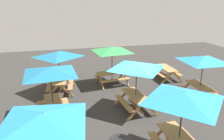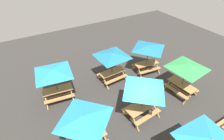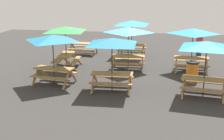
{
  "view_description": "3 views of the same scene",
  "coord_description": "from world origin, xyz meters",
  "px_view_note": "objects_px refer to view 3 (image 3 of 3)",
  "views": [
    {
      "loc": [
        8.44,
        -3.2,
        4.83
      ],
      "look_at": [
        -3.49,
        -0.13,
        0.9
      ],
      "focal_mm": 35.0,
      "sensor_mm": 36.0,
      "label": 1
    },
    {
      "loc": [
        4.68,
        4.99,
        8.08
      ],
      "look_at": [
        -0.27,
        -3.54,
        0.9
      ],
      "focal_mm": 28.0,
      "sensor_mm": 36.0,
      "label": 2
    },
    {
      "loc": [
        2.11,
        -16.3,
        4.36
      ],
      "look_at": [
        -0.27,
        -3.54,
        0.9
      ],
      "focal_mm": 50.0,
      "sensor_mm": 36.0,
      "label": 3
    }
  ],
  "objects_px": {
    "picnic_table_2": "(112,45)",
    "picnic_table_3": "(193,34)",
    "picnic_table_1": "(83,46)",
    "picnic_table_5": "(128,33)",
    "picnic_table_7": "(53,42)",
    "picnic_table_4": "(207,49)",
    "trash_bin_orange": "(192,72)",
    "picnic_table_6": "(132,25)",
    "picnic_table_0": "(65,32)",
    "person_standing": "(199,46)"
  },
  "relations": [
    {
      "from": "picnic_table_5",
      "to": "picnic_table_4",
      "type": "bearing_deg",
      "value": -50.37
    },
    {
      "from": "picnic_table_6",
      "to": "picnic_table_7",
      "type": "bearing_deg",
      "value": -109.89
    },
    {
      "from": "picnic_table_0",
      "to": "trash_bin_orange",
      "type": "relative_size",
      "value": 2.87
    },
    {
      "from": "picnic_table_7",
      "to": "picnic_table_0",
      "type": "bearing_deg",
      "value": 104.81
    },
    {
      "from": "picnic_table_0",
      "to": "picnic_table_1",
      "type": "xyz_separation_m",
      "value": [
        -0.04,
        3.6,
        -1.43
      ]
    },
    {
      "from": "picnic_table_6",
      "to": "picnic_table_7",
      "type": "xyz_separation_m",
      "value": [
        -2.75,
        -6.79,
        0.0
      ]
    },
    {
      "from": "picnic_table_2",
      "to": "trash_bin_orange",
      "type": "xyz_separation_m",
      "value": [
        3.51,
        1.9,
        -1.49
      ]
    },
    {
      "from": "trash_bin_orange",
      "to": "picnic_table_2",
      "type": "bearing_deg",
      "value": -151.58
    },
    {
      "from": "picnic_table_0",
      "to": "picnic_table_6",
      "type": "distance_m",
      "value": 4.92
    },
    {
      "from": "picnic_table_7",
      "to": "picnic_table_6",
      "type": "bearing_deg",
      "value": 74.58
    },
    {
      "from": "picnic_table_1",
      "to": "picnic_table_2",
      "type": "distance_m",
      "value": 7.87
    },
    {
      "from": "picnic_table_3",
      "to": "picnic_table_6",
      "type": "height_order",
      "value": "same"
    },
    {
      "from": "picnic_table_5",
      "to": "trash_bin_orange",
      "type": "height_order",
      "value": "picnic_table_5"
    },
    {
      "from": "person_standing",
      "to": "picnic_table_3",
      "type": "bearing_deg",
      "value": 73.18
    },
    {
      "from": "picnic_table_0",
      "to": "picnic_table_6",
      "type": "bearing_deg",
      "value": -46.79
    },
    {
      "from": "picnic_table_4",
      "to": "picnic_table_5",
      "type": "relative_size",
      "value": 1.2
    },
    {
      "from": "picnic_table_0",
      "to": "picnic_table_7",
      "type": "relative_size",
      "value": 1.2
    },
    {
      "from": "picnic_table_1",
      "to": "picnic_table_3",
      "type": "bearing_deg",
      "value": -24.62
    },
    {
      "from": "picnic_table_3",
      "to": "trash_bin_orange",
      "type": "relative_size",
      "value": 2.38
    },
    {
      "from": "picnic_table_0",
      "to": "person_standing",
      "type": "bearing_deg",
      "value": -72.59
    },
    {
      "from": "picnic_table_5",
      "to": "person_standing",
      "type": "xyz_separation_m",
      "value": [
        3.97,
        3.05,
        -1.1
      ]
    },
    {
      "from": "picnic_table_7",
      "to": "person_standing",
      "type": "xyz_separation_m",
      "value": [
        6.96,
        6.31,
        -1.1
      ]
    },
    {
      "from": "picnic_table_3",
      "to": "picnic_table_5",
      "type": "bearing_deg",
      "value": -175.32
    },
    {
      "from": "picnic_table_1",
      "to": "picnic_table_7",
      "type": "xyz_separation_m",
      "value": [
        0.47,
        -6.64,
        1.43
      ]
    },
    {
      "from": "picnic_table_2",
      "to": "picnic_table_4",
      "type": "relative_size",
      "value": 1.01
    },
    {
      "from": "picnic_table_0",
      "to": "picnic_table_3",
      "type": "distance_m",
      "value": 6.8
    },
    {
      "from": "picnic_table_1",
      "to": "picnic_table_7",
      "type": "relative_size",
      "value": 0.77
    },
    {
      "from": "picnic_table_2",
      "to": "trash_bin_orange",
      "type": "distance_m",
      "value": 4.26
    },
    {
      "from": "picnic_table_3",
      "to": "picnic_table_0",
      "type": "bearing_deg",
      "value": -175.16
    },
    {
      "from": "picnic_table_2",
      "to": "person_standing",
      "type": "relative_size",
      "value": 1.69
    },
    {
      "from": "picnic_table_4",
      "to": "picnic_table_7",
      "type": "bearing_deg",
      "value": -176.14
    },
    {
      "from": "picnic_table_2",
      "to": "picnic_table_3",
      "type": "height_order",
      "value": "same"
    },
    {
      "from": "picnic_table_0",
      "to": "picnic_table_4",
      "type": "distance_m",
      "value": 7.9
    },
    {
      "from": "picnic_table_0",
      "to": "trash_bin_orange",
      "type": "xyz_separation_m",
      "value": [
        6.73,
        -1.51,
        -1.49
      ]
    },
    {
      "from": "picnic_table_1",
      "to": "picnic_table_4",
      "type": "xyz_separation_m",
      "value": [
        7.11,
        -7.13,
        1.43
      ]
    },
    {
      "from": "picnic_table_2",
      "to": "picnic_table_4",
      "type": "distance_m",
      "value": 3.85
    },
    {
      "from": "picnic_table_5",
      "to": "picnic_table_7",
      "type": "bearing_deg",
      "value": -137.18
    },
    {
      "from": "picnic_table_3",
      "to": "picnic_table_4",
      "type": "relative_size",
      "value": 0.83
    },
    {
      "from": "picnic_table_5",
      "to": "person_standing",
      "type": "bearing_deg",
      "value": 33.06
    },
    {
      "from": "picnic_table_5",
      "to": "picnic_table_7",
      "type": "relative_size",
      "value": 1.0
    },
    {
      "from": "picnic_table_4",
      "to": "trash_bin_orange",
      "type": "distance_m",
      "value": 2.53
    },
    {
      "from": "picnic_table_2",
      "to": "person_standing",
      "type": "distance_m",
      "value": 7.96
    },
    {
      "from": "picnic_table_6",
      "to": "picnic_table_5",
      "type": "bearing_deg",
      "value": -83.79
    },
    {
      "from": "picnic_table_6",
      "to": "picnic_table_0",
      "type": "bearing_deg",
      "value": -128.16
    },
    {
      "from": "picnic_table_7",
      "to": "picnic_table_2",
      "type": "bearing_deg",
      "value": -1.09
    },
    {
      "from": "picnic_table_0",
      "to": "picnic_table_2",
      "type": "relative_size",
      "value": 1.0
    },
    {
      "from": "picnic_table_1",
      "to": "picnic_table_3",
      "type": "xyz_separation_m",
      "value": [
        6.83,
        -3.18,
        1.43
      ]
    },
    {
      "from": "picnic_table_4",
      "to": "trash_bin_orange",
      "type": "height_order",
      "value": "picnic_table_4"
    },
    {
      "from": "picnic_table_5",
      "to": "picnic_table_7",
      "type": "xyz_separation_m",
      "value": [
        -3.0,
        -3.26,
        0.0
      ]
    },
    {
      "from": "picnic_table_1",
      "to": "picnic_table_2",
      "type": "xyz_separation_m",
      "value": [
        3.26,
        -7.02,
        1.43
      ]
    }
  ]
}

